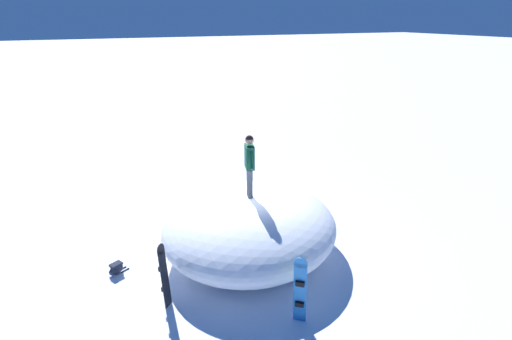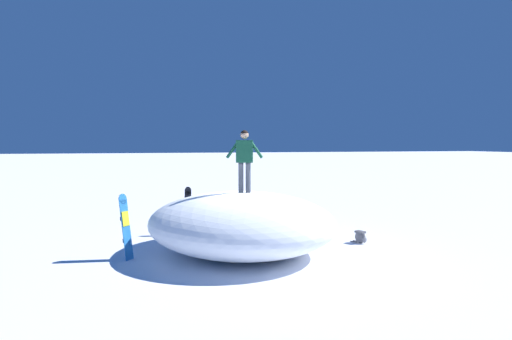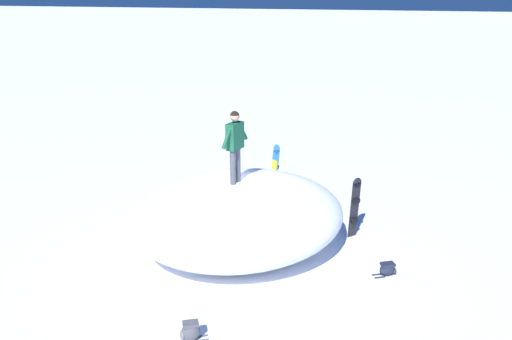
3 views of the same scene
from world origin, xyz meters
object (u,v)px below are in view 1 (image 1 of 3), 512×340
snowboarder_standing (250,161)px  snowboard_secondary_upright (300,290)px  snowboard_primary_upright (164,274)px  backpack_far (116,269)px  backpack_near (203,197)px

snowboarder_standing → snowboard_secondary_upright: bearing=-94.7°
snowboard_primary_upright → backpack_far: bearing=116.6°
snowboard_secondary_upright → backpack_near: bearing=89.4°
snowboard_secondary_upright → backpack_far: 5.00m
snowboard_primary_upright → backpack_near: size_ratio=3.02×
snowboarder_standing → backpack_far: (-3.62, 0.46, -2.59)m
snowboarder_standing → backpack_near: snowboarder_standing is taller
backpack_far → snowboarder_standing: bearing=-7.2°
snowboarder_standing → backpack_near: 4.50m
snowboarder_standing → backpack_far: bearing=172.8°
backpack_near → backpack_far: (-3.43, -3.25, -0.04)m
snowboarder_standing → snowboard_secondary_upright: (-0.26, -3.17, -1.84)m
snowboard_secondary_upright → backpack_near: size_ratio=3.26×
backpack_near → backpack_far: backpack_near is taller
snowboard_primary_upright → backpack_far: 2.10m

